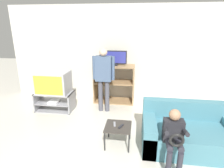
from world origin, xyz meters
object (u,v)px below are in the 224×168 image
Objects in this scene: tv_stand at (55,101)px; snack_table at (118,128)px; remote_control_black at (121,126)px; remote_control_white at (115,124)px; media_shelf at (114,83)px; person_seated_child at (174,135)px; couch at (189,133)px; television_main at (53,82)px; person_standing_adult at (104,74)px; television_flat at (113,58)px.

snack_table is at bearing -35.10° from tv_stand.
remote_control_black is 1.00× the size of remote_control_white.
media_shelf reaches higher than person_seated_child.
remote_control_white is at bearing -175.37° from couch.
television_main reaches higher than remote_control_black.
tv_stand is at bearing -174.59° from person_standing_adult.
tv_stand is 1.19× the size of television_main.
television_flat is (1.39, 0.73, 0.50)m from television_main.
television_flat is 0.70m from person_standing_adult.
snack_table is 1.56m from person_standing_adult.
television_main is at bearing -152.21° from television_flat.
snack_table is 0.51× the size of person_seated_child.
media_shelf is 2.01m from snack_table.
media_shelf is at bearing 74.43° from person_standing_adult.
television_main is at bearing -152.95° from media_shelf.
tv_stand reaches higher than remote_control_black.
remote_control_white is (1.68, -1.20, -0.34)m from television_main.
television_flat reaches higher than person_seated_child.
television_main is at bearing 135.59° from remote_control_white.
couch is (1.61, -1.83, -0.97)m from television_flat.
television_main is 1.65m from television_flat.
television_main is 2.10m from remote_control_white.
tv_stand is 2.13m from snack_table.
snack_table is at bearing -173.28° from couch.
remote_control_black is 1.57m from person_standing_adult.
television_flat is 1.57× the size of snack_table.
person_seated_child is (2.61, -1.62, 0.30)m from tv_stand.
snack_table is 0.28× the size of couch.
person_standing_adult is (-0.14, -0.63, -0.27)m from television_flat.
television_flat reaches higher than couch.
television_main is 1.61m from media_shelf.
snack_table is at bearing -173.76° from remote_control_black.
remote_control_black reaches higher than snack_table.
media_shelf is 1.20× the size of person_seated_child.
remote_control_white is (-0.12, 0.06, 0.00)m from remote_control_black.
person_standing_adult is 1.75× the size of person_seated_child.
tv_stand reaches higher than remote_control_white.
person_standing_adult is at bearing 4.55° from television_main.
tv_stand is at bearing -151.48° from television_flat.
snack_table is 0.07m from remote_control_black.
person_standing_adult is (-0.43, 1.30, 0.57)m from remote_control_white.
person_standing_adult is (-0.55, 1.36, 0.57)m from remote_control_black.
television_flat is (1.38, 0.75, 1.00)m from tv_stand.
media_shelf is at bearing -12.95° from television_flat.
couch is (2.99, -1.08, 0.02)m from tv_stand.
snack_table is (1.75, -1.24, -0.39)m from television_main.
person_seated_child reaches higher than couch.
person_seated_child is (0.82, -0.38, 0.15)m from remote_control_black.
television_main is 1.27m from person_standing_adult.
tv_stand is 1.28× the size of television_flat.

